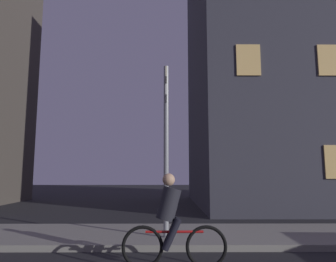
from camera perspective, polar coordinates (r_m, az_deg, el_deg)
sidewalk_kerb at (r=8.08m, az=-1.82°, el=-18.77°), size 40.00×2.68×0.14m
signpost at (r=7.45m, az=-0.35°, el=-0.24°), size 0.12×1.74×4.11m
cyclist at (r=5.56m, az=0.66°, el=-16.77°), size 1.82×0.32×1.61m
building_right_block at (r=18.55m, az=24.44°, el=10.46°), size 12.20×9.93×14.36m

